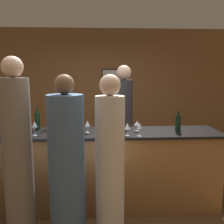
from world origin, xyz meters
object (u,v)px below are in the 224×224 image
guest_2 (18,162)px  wine_bottle_2 (178,123)px  guest_0 (110,167)px  wine_bottle_1 (38,121)px  wine_bottle_0 (50,121)px  guest_3 (67,170)px  bartender (123,129)px

guest_2 → wine_bottle_2: (1.88, 0.78, 0.22)m
guest_0 → wine_bottle_1: guest_0 is taller
guest_2 → wine_bottle_2: bearing=22.7°
guest_0 → wine_bottle_0: (-0.79, 1.00, 0.31)m
guest_2 → wine_bottle_2: size_ratio=7.17×
guest_0 → guest_2: size_ratio=0.91×
guest_2 → wine_bottle_2: 2.05m
wine_bottle_0 → wine_bottle_1: size_ratio=0.96×
wine_bottle_0 → wine_bottle_1: (-0.16, -0.05, 0.01)m
guest_0 → wine_bottle_2: 1.25m
guest_0 → wine_bottle_2: guest_0 is taller
guest_2 → guest_3: 0.49m
guest_2 → wine_bottle_0: size_ratio=6.65×
guest_0 → guest_3: same height
bartender → wine_bottle_1: (-1.24, -0.49, 0.25)m
guest_0 → bartender: bearing=78.8°
guest_0 → wine_bottle_2: (0.95, 0.75, 0.31)m
guest_3 → wine_bottle_2: size_ratio=6.55×
bartender → guest_2: guest_2 is taller
guest_0 → guest_2: 0.93m
wine_bottle_0 → wine_bottle_2: 1.76m
guest_2 → wine_bottle_0: guest_2 is taller
guest_3 → bartender: bearing=63.3°
wine_bottle_1 → wine_bottle_2: 1.92m
bartender → wine_bottle_1: bartender is taller
guest_0 → guest_3: bearing=-178.0°
wine_bottle_1 → guest_0: bearing=-44.6°
guest_3 → wine_bottle_2: bearing=28.7°
guest_2 → wine_bottle_1: bearing=91.7°
wine_bottle_1 → bartender: bearing=21.7°
guest_3 → wine_bottle_0: (-0.35, 1.01, 0.33)m
guest_0 → guest_3: size_ratio=1.00×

